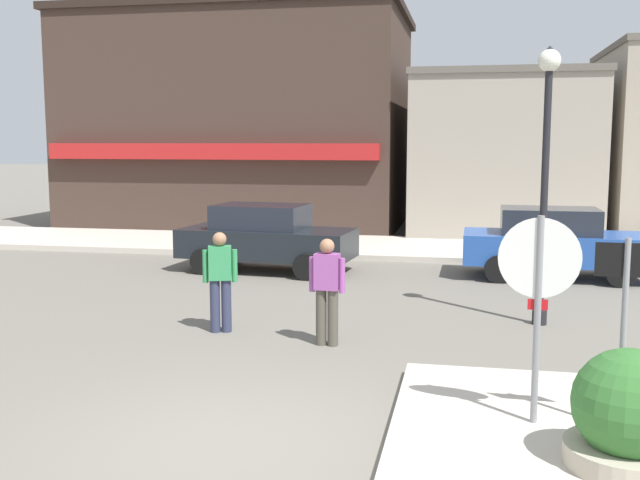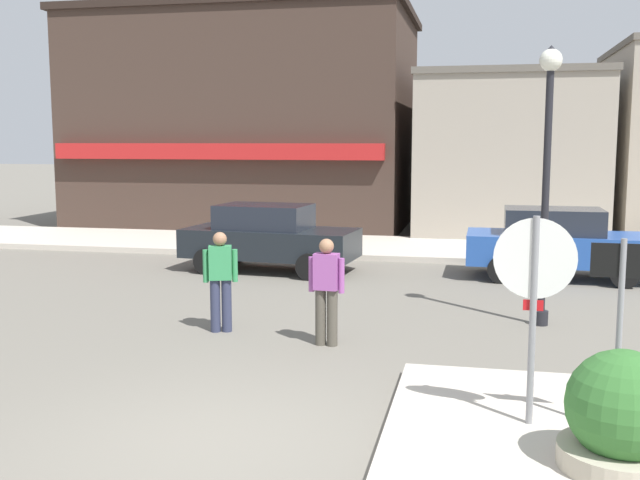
# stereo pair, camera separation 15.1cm
# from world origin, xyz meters

# --- Properties ---
(ground_plane) EXTENTS (160.00, 160.00, 0.00)m
(ground_plane) POSITION_xyz_m (0.00, 0.00, 0.00)
(ground_plane) COLOR #6B665B
(kerb_far) EXTENTS (80.00, 4.00, 0.15)m
(kerb_far) POSITION_xyz_m (0.00, 13.76, 0.07)
(kerb_far) COLOR beige
(kerb_far) RESTS_ON ground
(stop_sign) EXTENTS (0.82, 0.07, 2.30)m
(stop_sign) POSITION_xyz_m (3.06, 0.87, 1.52)
(stop_sign) COLOR gray
(stop_sign) RESTS_ON ground
(one_way_sign) EXTENTS (0.60, 0.06, 2.10)m
(one_way_sign) POSITION_xyz_m (3.88, 0.84, 1.33)
(one_way_sign) COLOR gray
(one_way_sign) RESTS_ON ground
(planter) EXTENTS (1.10, 1.10, 1.23)m
(planter) POSITION_xyz_m (3.78, -0.06, 0.56)
(planter) COLOR #ADA38E
(planter) RESTS_ON ground
(lamp_post) EXTENTS (0.36, 0.36, 4.54)m
(lamp_post) POSITION_xyz_m (3.54, 5.82, 2.96)
(lamp_post) COLOR black
(lamp_post) RESTS_ON ground
(parked_car_nearest) EXTENTS (4.15, 2.17, 1.56)m
(parked_car_nearest) POSITION_xyz_m (-2.31, 9.87, 0.81)
(parked_car_nearest) COLOR black
(parked_car_nearest) RESTS_ON ground
(parked_car_second) EXTENTS (4.01, 1.91, 1.56)m
(parked_car_second) POSITION_xyz_m (4.20, 10.27, 0.81)
(parked_car_second) COLOR #234C9E
(parked_car_second) RESTS_ON ground
(pedestrian_crossing_near) EXTENTS (0.55, 0.32, 1.61)m
(pedestrian_crossing_near) POSITION_xyz_m (-1.51, 4.29, 0.87)
(pedestrian_crossing_near) COLOR #2D334C
(pedestrian_crossing_near) RESTS_ON ground
(pedestrian_crossing_far) EXTENTS (0.56, 0.25, 1.61)m
(pedestrian_crossing_far) POSITION_xyz_m (0.31, 3.85, 0.87)
(pedestrian_crossing_far) COLOR #4C473D
(pedestrian_crossing_far) RESTS_ON ground
(building_corner_shop) EXTENTS (11.69, 7.78, 7.48)m
(building_corner_shop) POSITION_xyz_m (-5.73, 19.41, 3.74)
(building_corner_shop) COLOR #3D2D26
(building_corner_shop) RESTS_ON ground
(building_storefront_left_near) EXTENTS (5.79, 8.15, 5.16)m
(building_storefront_left_near) POSITION_xyz_m (3.33, 19.37, 2.58)
(building_storefront_left_near) COLOR #9E9384
(building_storefront_left_near) RESTS_ON ground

